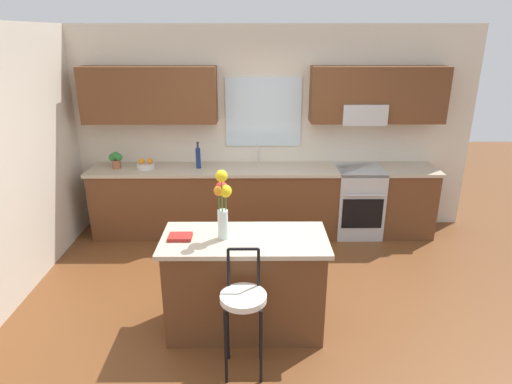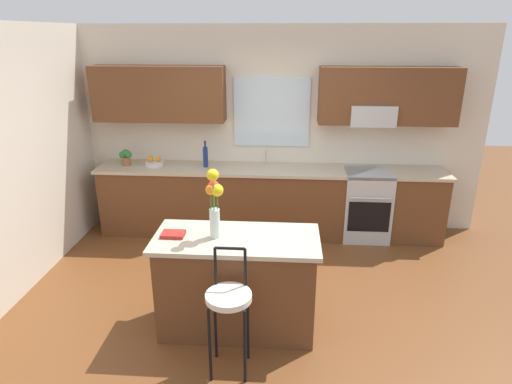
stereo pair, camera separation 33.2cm
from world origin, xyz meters
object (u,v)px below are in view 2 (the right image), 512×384
object	(u,v)px
oven_range	(365,204)
potted_plant_small	(126,156)
bottle_olive_oil	(205,156)
bar_stool_near	(229,302)
kitchen_island	(237,283)
fruit_bowl_oranges	(155,163)
cookbook	(173,234)
flower_vase	(214,199)

from	to	relation	value
oven_range	potted_plant_small	xyz separation A→B (m)	(-3.19, 0.03, 0.58)
oven_range	bottle_olive_oil	distance (m)	2.20
bar_stool_near	kitchen_island	bearing A→B (deg)	90.00
kitchen_island	fruit_bowl_oranges	distance (m)	2.53
fruit_bowl_oranges	bottle_olive_oil	distance (m)	0.70
bottle_olive_oil	potted_plant_small	size ratio (longest dim) A/B	1.59
cookbook	oven_range	bearing A→B (deg)	45.69
flower_vase	fruit_bowl_oranges	size ratio (longest dim) A/B	2.60
potted_plant_small	oven_range	bearing A→B (deg)	-0.45
potted_plant_small	bottle_olive_oil	bearing A→B (deg)	-0.03
kitchen_island	flower_vase	bearing A→B (deg)	-178.11
kitchen_island	bar_stool_near	world-z (taller)	bar_stool_near
kitchen_island	fruit_bowl_oranges	xyz separation A→B (m)	(-1.33, 2.09, 0.50)
cookbook	flower_vase	bearing A→B (deg)	1.32
kitchen_island	flower_vase	size ratio (longest dim) A/B	2.32
bottle_olive_oil	potted_plant_small	xyz separation A→B (m)	(-1.07, 0.00, -0.02)
flower_vase	potted_plant_small	xyz separation A→B (m)	(-1.53, 2.10, -0.23)
bar_stool_near	bottle_olive_oil	distance (m)	2.75
cookbook	fruit_bowl_oranges	xyz separation A→B (m)	(-0.78, 2.10, 0.03)
oven_range	flower_vase	bearing A→B (deg)	-128.68
flower_vase	bar_stool_near	bearing A→B (deg)	-71.72
flower_vase	fruit_bowl_oranges	bearing A→B (deg)	118.72
bar_stool_near	potted_plant_small	distance (m)	3.18
oven_range	fruit_bowl_oranges	bearing A→B (deg)	179.50
oven_range	flower_vase	world-z (taller)	flower_vase
oven_range	bar_stool_near	bearing A→B (deg)	-119.43
oven_range	fruit_bowl_oranges	size ratio (longest dim) A/B	3.83
bar_stool_near	fruit_bowl_oranges	size ratio (longest dim) A/B	4.34
kitchen_island	bar_stool_near	bearing A→B (deg)	-90.00
fruit_bowl_oranges	potted_plant_small	distance (m)	0.39
cookbook	fruit_bowl_oranges	world-z (taller)	fruit_bowl_oranges
oven_range	kitchen_island	xyz separation A→B (m)	(-1.48, -2.06, 0.00)
bar_stool_near	cookbook	world-z (taller)	bar_stool_near
kitchen_island	bottle_olive_oil	distance (m)	2.27
kitchen_island	bottle_olive_oil	bearing A→B (deg)	107.06
flower_vase	cookbook	world-z (taller)	flower_vase
fruit_bowl_oranges	kitchen_island	bearing A→B (deg)	-57.54
kitchen_island	flower_vase	distance (m)	0.83
oven_range	potted_plant_small	world-z (taller)	potted_plant_small
bottle_olive_oil	oven_range	bearing A→B (deg)	-0.67
bar_stool_near	bottle_olive_oil	size ratio (longest dim) A/B	2.99
oven_range	flower_vase	xyz separation A→B (m)	(-1.66, -2.07, 0.81)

